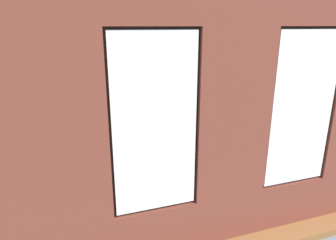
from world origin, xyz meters
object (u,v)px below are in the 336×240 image
Objects in this scene: potted_plant_between_couches at (271,154)px; potted_plant_by_left_couch at (233,113)px; potted_plant_foreground_right at (24,115)px; remote_silver at (135,146)px; couch_left at (279,131)px; table_plant_small at (162,137)px; coffee_table at (155,144)px; candle_jar at (171,134)px; couch_by_window at (184,192)px; cup_ceramic at (144,138)px; papasan_chair at (98,120)px; remote_black at (155,141)px.

potted_plant_by_left_couch is at bearing -110.61° from potted_plant_between_couches.
remote_silver is at bearing 135.81° from potted_plant_foreground_right.
couch_left is 2.82m from table_plant_small.
candle_jar is (-0.39, -0.14, 0.11)m from coffee_table.
potted_plant_foreground_right is (2.88, -1.74, 0.18)m from candle_jar.
candle_jar is 3.37m from potted_plant_foreground_right.
potted_plant_by_left_couch is (-5.01, 0.59, -0.27)m from potted_plant_foreground_right.
potted_plant_between_couches is (-1.39, 1.70, 0.31)m from coffee_table.
candle_jar is 0.56× the size of table_plant_small.
remote_silver is at bearing -41.01° from potted_plant_between_couches.
potted_plant_by_left_couch reaches higher than candle_jar.
couch_by_window reaches higher than cup_ceramic.
potted_plant_by_left_couch is at bearing 172.34° from papasan_chair.
cup_ceramic is at bearing 100.27° from remote_silver.
coffee_table is at bearing 149.93° from cup_ceramic.
potted_plant_foreground_right is 5.29m from potted_plant_between_couches.
potted_plant_by_left_couch reaches higher than remote_silver.
candle_jar is (2.53, -0.18, 0.16)m from couch_left.
papasan_chair is at bearing -56.49° from potted_plant_between_couches.
remote_black is (0.11, -0.12, -0.11)m from table_plant_small.
remote_silver is (3.35, 0.09, 0.11)m from couch_left.
remote_black is 3.13m from potted_plant_foreground_right.
couch_left is at bearing 59.47° from remote_silver.
potted_plant_by_left_couch is (-2.42, -1.42, -0.14)m from table_plant_small.
candle_jar is at bearing 28.44° from potted_plant_by_left_couch.
couch_left is 3.11m from cup_ceramic.
table_plant_small is (2.81, 0.09, 0.22)m from couch_left.
remote_black is 0.16× the size of papasan_chair.
cup_ceramic reaches higher than remote_silver.
coffee_table is 13.35× the size of cup_ceramic.
potted_plant_between_couches is 2.37× the size of potted_plant_by_left_couch.
candle_jar is 0.19× the size of potted_plant_by_left_couch.
potted_plant_between_couches is at bearing -177.95° from couch_by_window.
couch_by_window reaches higher than papasan_chair.
table_plant_small is 1.28× the size of remote_silver.
coffee_table is 1.98m from papasan_chair.
potted_plant_between_couches is at bearing 16.96° from remote_silver.
table_plant_small reaches higher than cup_ceramic.
remote_silver is at bearing 16.15° from coffee_table.
couch_by_window is 9.44× the size of table_plant_small.
potted_plant_foreground_right is at bearing -37.11° from coffee_table.
couch_by_window is at bearing 49.56° from potted_plant_by_left_couch.
papasan_chair is (1.01, -1.88, -0.12)m from table_plant_small.
papasan_chair is 0.70× the size of potted_plant_between_couches.
potted_plant_between_couches reaches higher than couch_left.
table_plant_small reaches higher than candle_jar.
cup_ceramic is (3.10, -0.14, 0.15)m from couch_left.
cup_ceramic is 2.40m from potted_plant_between_couches.
potted_plant_between_couches reaches higher than papasan_chair.
potted_plant_between_couches is at bearing 129.24° from coffee_table.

